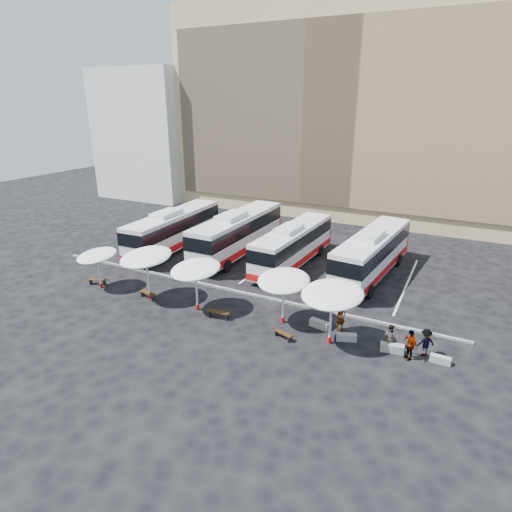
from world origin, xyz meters
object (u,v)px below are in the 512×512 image
at_px(passenger_2, 410,344).
at_px(conc_bench_3, 440,360).
at_px(sunshade_3, 284,281).
at_px(wood_bench_2, 218,313).
at_px(bus_3, 372,253).
at_px(passenger_1, 390,337).
at_px(sunshade_1, 146,257).
at_px(wood_bench_1, 148,294).
at_px(conc_bench_0, 319,324).
at_px(passenger_3, 425,342).
at_px(sunshade_0, 97,256).
at_px(bus_0, 174,229).
at_px(wood_bench_0, 97,281).
at_px(sunshade_2, 196,269).
at_px(conc_bench_1, 346,337).
at_px(conc_bench_2, 392,348).
at_px(bus_2, 293,244).
at_px(bus_1, 238,232).
at_px(sunshade_4, 332,294).
at_px(wood_bench_3, 283,334).
at_px(passenger_0, 341,318).

bearing_deg(passenger_2, conc_bench_3, 56.16).
height_order(sunshade_3, wood_bench_2, sunshade_3).
distance_m(bus_3, passenger_1, 11.32).
distance_m(sunshade_1, wood_bench_1, 2.92).
height_order(conc_bench_0, passenger_3, passenger_3).
height_order(sunshade_0, conc_bench_3, sunshade_0).
bearing_deg(wood_bench_2, sunshade_0, 179.65).
bearing_deg(wood_bench_2, conc_bench_0, 15.81).
height_order(bus_0, wood_bench_0, bus_0).
relative_size(sunshade_2, passenger_3, 2.66).
bearing_deg(conc_bench_3, sunshade_3, 178.43).
height_order(conc_bench_1, conc_bench_2, conc_bench_2).
distance_m(bus_2, conc_bench_1, 13.03).
bearing_deg(sunshade_0, bus_1, 63.61).
height_order(conc_bench_0, conc_bench_2, conc_bench_2).
bearing_deg(conc_bench_0, wood_bench_2, -164.19).
distance_m(sunshade_4, conc_bench_3, 6.93).
height_order(bus_1, wood_bench_2, bus_1).
relative_size(bus_2, sunshade_0, 3.02).
height_order(conc_bench_1, passenger_1, passenger_1).
bearing_deg(sunshade_0, passenger_1, 3.35).
height_order(wood_bench_2, passenger_1, passenger_1).
xyz_separation_m(bus_2, sunshade_0, (-11.51, -11.32, 0.72)).
bearing_deg(wood_bench_1, wood_bench_3, -3.47).
xyz_separation_m(conc_bench_1, passenger_3, (4.40, 0.48, 0.61)).
distance_m(sunshade_0, wood_bench_1, 5.14).
bearing_deg(bus_1, sunshade_2, -74.29).
xyz_separation_m(wood_bench_0, conc_bench_1, (19.99, 0.69, -0.11)).
distance_m(wood_bench_1, conc_bench_1, 14.74).
relative_size(wood_bench_0, passenger_1, 0.95).
bearing_deg(passenger_2, wood_bench_2, -132.87).
height_order(bus_3, conc_bench_3, bus_3).
distance_m(wood_bench_0, passenger_0, 19.36).
bearing_deg(passenger_3, sunshade_2, -29.30).
distance_m(wood_bench_1, passenger_0, 14.14).
bearing_deg(bus_3, bus_0, -168.89).
relative_size(bus_0, sunshade_1, 2.63).
height_order(bus_3, conc_bench_1, bus_3).
xyz_separation_m(wood_bench_3, passenger_3, (7.95, 2.01, 0.52)).
height_order(bus_2, sunshade_3, bus_2).
bearing_deg(passenger_0, bus_1, 103.70).
height_order(sunshade_4, passenger_3, sunshade_4).
bearing_deg(sunshade_2, bus_3, 51.07).
bearing_deg(passenger_2, sunshade_4, -131.03).
xyz_separation_m(sunshade_4, passenger_3, (5.26, 1.22, -2.40)).
xyz_separation_m(sunshade_3, passenger_2, (8.05, -0.64, -2.08)).
bearing_deg(sunshade_4, sunshade_2, 179.70).
height_order(sunshade_1, wood_bench_1, sunshade_1).
distance_m(bus_3, wood_bench_0, 22.31).
distance_m(wood_bench_3, conc_bench_3, 9.01).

